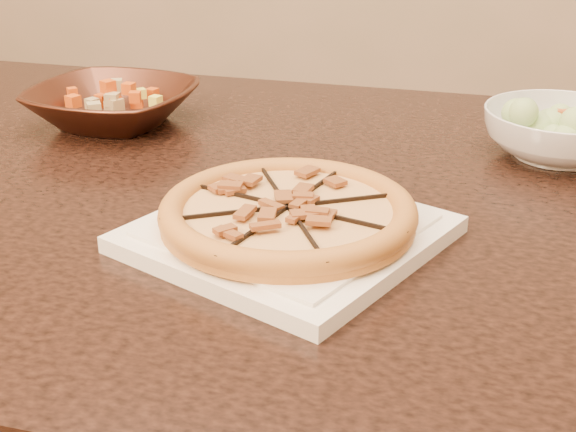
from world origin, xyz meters
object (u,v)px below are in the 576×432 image
Objects in this scene: plate at (288,233)px; salad_bowl at (561,133)px; dining_table at (223,247)px; pizza at (288,213)px; bronze_bowl at (113,105)px.

plate is 1.77× the size of salad_bowl.
pizza reaches higher than dining_table.
dining_table is 0.22m from plate.
dining_table is 0.31m from bronze_bowl.
salad_bowl is (0.64, 0.01, 0.00)m from bronze_bowl.
bronze_bowl is (-0.35, 0.33, 0.02)m from plate.
bronze_bowl is 1.15× the size of salad_bowl.
bronze_bowl is 0.64m from salad_bowl.
dining_table is 0.23m from pizza.
pizza is at bearing -50.62° from dining_table.
salad_bowl is at bearing 24.79° from dining_table.
bronze_bowl is (-0.35, 0.33, -0.00)m from pizza.
dining_table is at bearing 129.38° from pizza.
pizza is 1.30× the size of salad_bowl.
salad_bowl reaches higher than plate.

